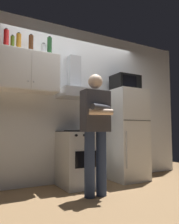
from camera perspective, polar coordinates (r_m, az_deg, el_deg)
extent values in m
plane|color=olive|center=(3.48, 0.00, -19.20)|extent=(7.00, 7.00, 0.00)
cube|color=white|center=(3.94, -4.19, 2.24)|extent=(4.80, 0.10, 2.70)
cube|color=white|center=(3.54, -15.41, 9.82)|extent=(0.90, 0.34, 0.60)
cube|color=white|center=(3.33, -18.53, 10.84)|extent=(0.43, 0.01, 0.58)
cube|color=white|center=(3.44, -11.01, 10.19)|extent=(0.43, 0.01, 0.58)
sphere|color=#B2B2B7|center=(3.31, -15.41, 7.64)|extent=(0.02, 0.02, 0.02)
sphere|color=#B2B2B7|center=(3.33, -14.06, 7.54)|extent=(0.02, 0.02, 0.02)
cube|color=white|center=(3.60, -2.67, -11.84)|extent=(0.60, 0.60, 0.85)
cube|color=black|center=(3.58, -2.64, -4.97)|extent=(0.59, 0.59, 0.01)
cube|color=black|center=(3.33, -0.32, -11.98)|extent=(0.42, 0.01, 0.24)
cylinder|color=black|center=(3.41, -3.72, -4.76)|extent=(0.16, 0.16, 0.01)
cylinder|color=black|center=(3.53, 0.13, -4.78)|extent=(0.16, 0.16, 0.01)
cylinder|color=black|center=(3.63, -5.32, -4.76)|extent=(0.16, 0.16, 0.01)
cylinder|color=black|center=(3.74, -1.65, -4.79)|extent=(0.16, 0.16, 0.01)
cylinder|color=black|center=(3.21, -3.40, -5.97)|extent=(0.04, 0.02, 0.04)
cylinder|color=black|center=(3.27, -1.33, -5.96)|extent=(0.04, 0.02, 0.04)
cylinder|color=black|center=(3.33, 0.82, -5.94)|extent=(0.04, 0.02, 0.04)
cylinder|color=black|center=(3.40, 2.74, -5.91)|extent=(0.04, 0.02, 0.04)
cube|color=#B7BABF|center=(3.70, -3.15, 4.67)|extent=(0.60, 0.44, 0.15)
cube|color=#B7BABF|center=(3.90, -4.02, 9.79)|extent=(0.20, 0.16, 0.60)
cube|color=white|center=(4.08, 9.48, -5.69)|extent=(0.60, 0.60, 1.60)
cube|color=#4C4C4C|center=(3.85, 12.21, -2.12)|extent=(0.59, 0.01, 0.01)
cylinder|color=silver|center=(3.69, 9.50, -9.50)|extent=(0.02, 0.02, 0.60)
cube|color=black|center=(4.19, 9.13, 7.26)|extent=(0.48, 0.36, 0.28)
cube|color=black|center=(4.03, 10.29, 7.79)|extent=(0.30, 0.01, 0.20)
cylinder|color=navy|center=(3.01, 0.03, -13.21)|extent=(0.14, 0.14, 0.85)
cylinder|color=navy|center=(3.10, 3.02, -12.97)|extent=(0.14, 0.14, 0.85)
cube|color=#3F3F47|center=(3.03, 1.52, 0.20)|extent=(0.38, 0.20, 0.56)
cylinder|color=#3F3F47|center=(2.92, 2.90, 1.20)|extent=(0.33, 0.17, 0.08)
cylinder|color=beige|center=(2.91, 2.90, 0.03)|extent=(0.33, 0.17, 0.08)
sphere|color=beige|center=(3.10, 1.50, 7.77)|extent=(0.20, 0.20, 0.20)
cylinder|color=#B7BABF|center=(3.53, 0.13, -3.74)|extent=(0.17, 0.17, 0.12)
cylinder|color=black|center=(3.48, -1.50, -3.05)|extent=(0.05, 0.01, 0.01)
cylinder|color=black|center=(3.59, 1.70, -3.10)|extent=(0.05, 0.01, 0.01)
cylinder|color=#47230F|center=(3.70, -14.74, 16.36)|extent=(0.07, 0.07, 0.28)
cylinder|color=black|center=(3.75, -14.69, 18.50)|extent=(0.04, 0.04, 0.02)
cylinder|color=#B7721E|center=(3.63, -17.67, 16.61)|extent=(0.07, 0.07, 0.26)
cylinder|color=black|center=(3.69, -17.61, 18.61)|extent=(0.04, 0.04, 0.02)
cylinder|color=#4C6B19|center=(3.61, -19.12, 16.33)|extent=(0.06, 0.06, 0.20)
cylinder|color=black|center=(3.65, -19.07, 17.95)|extent=(0.03, 0.03, 0.02)
cylinder|color=#19471E|center=(3.75, -10.20, 16.08)|extent=(0.07, 0.07, 0.30)
cylinder|color=black|center=(3.81, -10.16, 18.31)|extent=(0.04, 0.04, 0.02)
cylinder|color=#B2B5BA|center=(3.69, -11.65, 15.36)|extent=(0.08, 0.08, 0.16)
cylinder|color=black|center=(3.72, -11.62, 16.69)|extent=(0.04, 0.04, 0.02)
cylinder|color=red|center=(3.61, -20.55, 17.03)|extent=(0.07, 0.07, 0.28)
cylinder|color=black|center=(3.67, -20.47, 19.20)|extent=(0.04, 0.04, 0.02)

